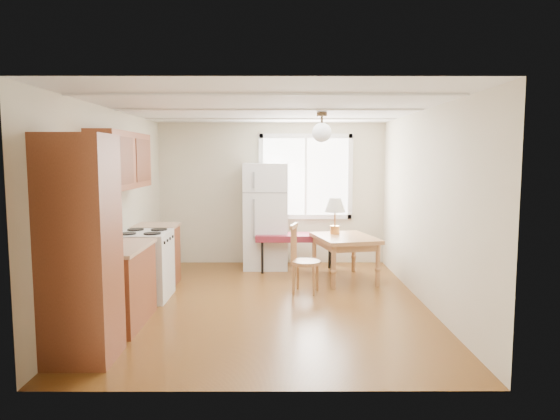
{
  "coord_description": "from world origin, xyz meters",
  "views": [
    {
      "loc": [
        0.12,
        -6.36,
        1.88
      ],
      "look_at": [
        0.14,
        0.63,
        1.15
      ],
      "focal_mm": 32.0,
      "sensor_mm": 36.0,
      "label": 1
    }
  ],
  "objects_px": {
    "bench": "(297,238)",
    "chair": "(300,254)",
    "dining_table": "(345,243)",
    "refrigerator": "(266,216)"
  },
  "relations": [
    {
      "from": "refrigerator",
      "to": "bench",
      "type": "height_order",
      "value": "refrigerator"
    },
    {
      "from": "bench",
      "to": "dining_table",
      "type": "height_order",
      "value": "dining_table"
    },
    {
      "from": "bench",
      "to": "dining_table",
      "type": "relative_size",
      "value": 1.08
    },
    {
      "from": "refrigerator",
      "to": "dining_table",
      "type": "bearing_deg",
      "value": -36.48
    },
    {
      "from": "refrigerator",
      "to": "chair",
      "type": "height_order",
      "value": "refrigerator"
    },
    {
      "from": "bench",
      "to": "chair",
      "type": "bearing_deg",
      "value": -89.39
    },
    {
      "from": "dining_table",
      "to": "chair",
      "type": "xyz_separation_m",
      "value": [
        -0.72,
        -0.7,
        -0.04
      ]
    },
    {
      "from": "refrigerator",
      "to": "bench",
      "type": "distance_m",
      "value": 0.69
    },
    {
      "from": "refrigerator",
      "to": "bench",
      "type": "bearing_deg",
      "value": -29.67
    },
    {
      "from": "refrigerator",
      "to": "dining_table",
      "type": "xyz_separation_m",
      "value": [
        1.24,
        -0.91,
        -0.31
      ]
    }
  ]
}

